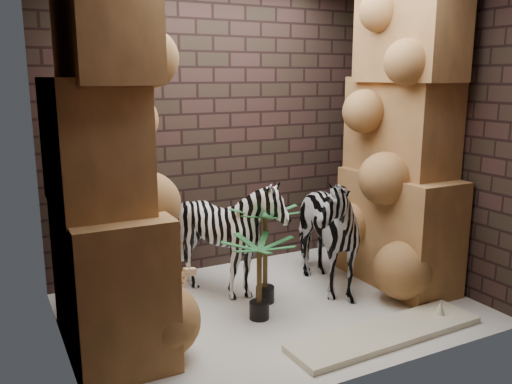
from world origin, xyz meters
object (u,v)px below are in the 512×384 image
giraffe_toy (165,307)px  palm_front (265,255)px  zebra_right (318,219)px  surfboard (386,333)px  palm_back (259,279)px  zebra_left (229,242)px

giraffe_toy → palm_front: bearing=10.9°
zebra_right → surfboard: (-0.06, -1.09, -0.67)m
surfboard → palm_front: bearing=116.2°
palm_front → palm_back: 0.36m
zebra_right → palm_front: bearing=-165.1°
palm_back → palm_front: bearing=53.5°
zebra_left → surfboard: bearing=-44.5°
zebra_left → palm_back: size_ratio=1.61×
giraffe_toy → palm_front: 1.13m
zebra_left → surfboard: zebra_left is taller
zebra_right → palm_front: size_ratio=1.52×
zebra_right → palm_front: 0.66m
zebra_left → palm_front: 0.38m
zebra_right → giraffe_toy: zebra_right is taller
palm_back → surfboard: size_ratio=0.42×
palm_back → surfboard: (0.75, -0.75, -0.33)m
giraffe_toy → palm_back: 0.86m
zebra_left → giraffe_toy: (-0.84, -0.67, -0.20)m
zebra_left → surfboard: (0.76, -1.33, -0.50)m
zebra_right → palm_back: 0.95m
surfboard → zebra_right: bearing=84.9°
palm_front → zebra_right: bearing=6.2°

